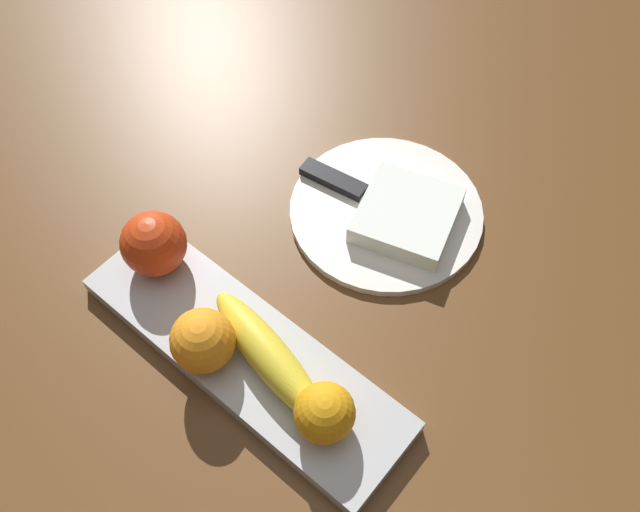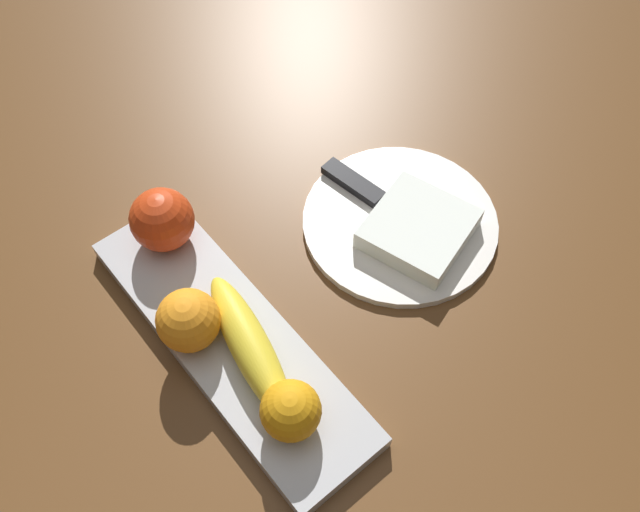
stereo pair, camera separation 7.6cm
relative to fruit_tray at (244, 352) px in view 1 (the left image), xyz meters
The scene contains 9 objects.
ground_plane 0.02m from the fruit_tray, 27.93° to the right, with size 2.40×2.40×0.00m, color brown.
fruit_tray is the anchor object (origin of this frame).
apple 0.16m from the fruit_tray, behind, with size 0.08×0.08×0.08m, color red.
banana 0.05m from the fruit_tray, ahead, with size 0.19×0.04×0.04m, color yellow.
orange_near_apple 0.06m from the fruit_tray, 127.07° to the right, with size 0.07×0.07×0.07m, color orange.
orange_near_banana 0.13m from the fruit_tray, ahead, with size 0.06×0.06×0.06m, color orange.
dinner_plate 0.26m from the fruit_tray, 90.00° to the left, with size 0.24×0.24×0.01m, color white.
folded_napkin 0.26m from the fruit_tray, 83.31° to the left, with size 0.11×0.12×0.03m, color white.
knife 0.26m from the fruit_tray, 104.11° to the left, with size 0.18×0.05×0.01m.
Camera 1 is at (0.26, -0.19, 0.69)m, focal length 38.15 mm.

